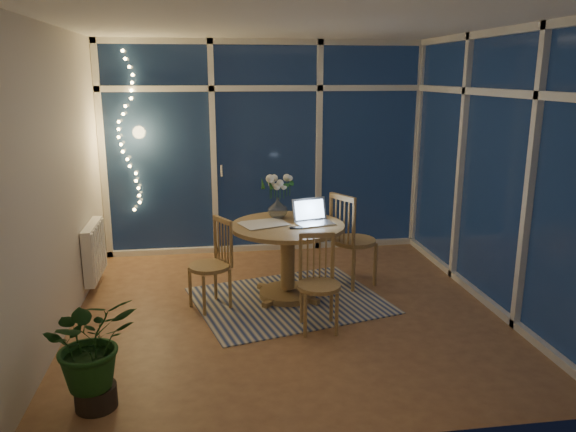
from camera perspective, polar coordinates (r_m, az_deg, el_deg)
The scene contains 25 objects.
floor at distance 5.44m, azimuth 0.20°, elevation -9.55°, with size 4.00×4.00×0.00m, color brown.
ceiling at distance 5.00m, azimuth 0.22°, elevation 18.89°, with size 4.00×4.00×0.00m, color silver.
wall_back at distance 7.02m, azimuth -2.22°, elevation 6.90°, with size 4.00×0.04×2.60m, color beige.
wall_front at distance 3.15m, azimuth 5.61°, elevation -2.34°, with size 4.00×0.04×2.60m, color beige.
wall_left at distance 5.16m, azimuth -22.36°, elevation 3.18°, with size 0.04×4.00×2.60m, color beige.
wall_right at distance 5.70m, azimuth 20.56°, elevation 4.31°, with size 0.04×4.00×2.60m, color beige.
window_wall_back at distance 6.98m, azimuth -2.19°, elevation 6.86°, with size 4.00×0.10×2.60m, color silver.
window_wall_right at distance 5.69m, azimuth 20.20°, elevation 4.31°, with size 0.10×4.00×2.60m, color silver.
radiator at distance 6.21m, azimuth -19.12°, elevation -3.37°, with size 0.10×0.70×0.58m, color white.
fairy_lights at distance 6.90m, azimuth -16.03°, elevation 8.12°, with size 0.24×0.10×1.85m, color #FFCA66, non-canonical shape.
garden_patio at distance 10.25m, azimuth -1.17°, elevation 1.52°, with size 12.00×6.00×0.10m, color black.
garden_fence at distance 10.53m, azimuth -4.26°, elevation 7.12°, with size 11.00×0.08×1.80m, color #371A14.
neighbour_roof at distance 13.46m, azimuth -4.00°, elevation 14.21°, with size 7.00×3.00×2.20m, color #2F3138.
garden_shrubs at distance 8.51m, azimuth -8.55°, elevation 2.23°, with size 0.90×0.90×0.90m, color black.
rug at distance 5.65m, azimuth 0.10°, elevation -8.56°, with size 1.78×1.43×0.01m, color beige.
dining_table at distance 5.61m, azimuth -0.05°, elevation -4.62°, with size 1.12×1.12×0.76m, color olive.
chair_left at distance 5.39m, azimuth -8.01°, elevation -4.87°, with size 0.41×0.41×0.89m, color olive.
chair_right at distance 5.96m, azimuth 6.76°, elevation -2.30°, with size 0.47×0.47×1.02m, color olive.
chair_front at distance 4.90m, azimuth 3.17°, elevation -6.88°, with size 0.40×0.40×0.86m, color olive.
laptop at distance 5.48m, azimuth 2.73°, elevation 0.47°, with size 0.35×0.30×0.26m, color #BDBCC1, non-canonical shape.
flower_vase at distance 5.72m, azimuth -1.06°, elevation 0.83°, with size 0.20×0.20×0.21m, color silver.
bowl at distance 5.71m, azimuth 2.10°, elevation -0.09°, with size 0.15×0.15×0.04m, color white.
newspapers at distance 5.51m, azimuth -2.59°, elevation -0.77°, with size 0.42×0.32×0.01m, color silver.
phone at distance 5.36m, azimuth 0.82°, elevation -1.21°, with size 0.12×0.06×0.01m, color black.
potted_plant at distance 4.04m, azimuth -19.27°, elevation -13.29°, with size 0.54×0.47×0.76m, color #174217.
Camera 1 is at (-0.74, -4.92, 2.19)m, focal length 35.00 mm.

